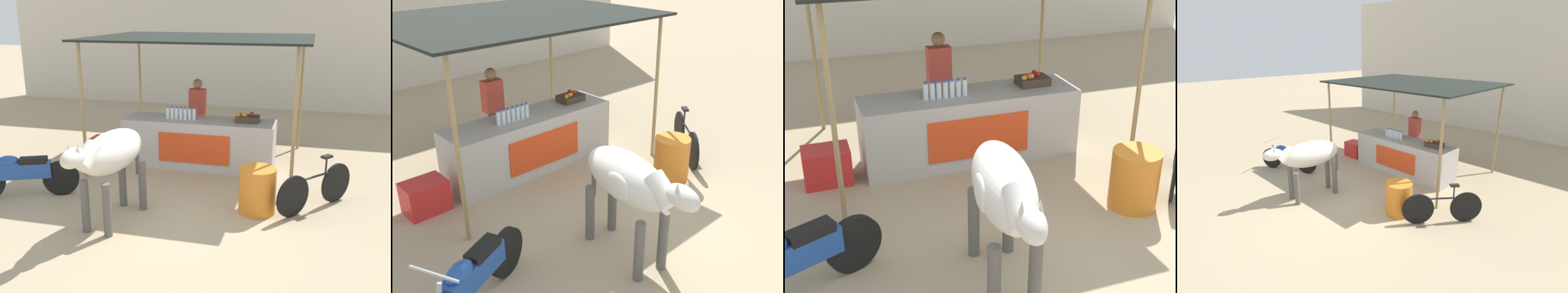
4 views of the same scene
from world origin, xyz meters
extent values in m
plane|color=tan|center=(0.00, 0.00, 0.00)|extent=(60.00, 60.00, 0.00)
cube|color=beige|center=(0.00, 8.36, 2.80)|extent=(16.00, 0.50, 5.61)
cube|color=#B2ADA8|center=(0.00, 2.20, 0.48)|extent=(3.00, 0.80, 0.96)
cube|color=red|center=(0.00, 1.79, 0.48)|extent=(1.40, 0.02, 0.58)
cube|color=black|center=(0.00, 2.50, 2.52)|extent=(4.20, 3.20, 0.04)
cylinder|color=#997F51|center=(-1.89, 1.06, 1.26)|extent=(0.06, 0.06, 2.52)
cylinder|color=#997F51|center=(1.89, 1.06, 1.26)|extent=(0.06, 0.06, 2.52)
cylinder|color=#997F51|center=(-1.89, 3.94, 1.26)|extent=(0.06, 0.06, 2.52)
cylinder|color=#997F51|center=(1.89, 3.94, 1.26)|extent=(0.06, 0.06, 2.52)
cylinder|color=silver|center=(-0.62, 2.15, 1.07)|extent=(0.07, 0.07, 0.22)
cylinder|color=blue|center=(-0.62, 2.15, 1.19)|extent=(0.04, 0.04, 0.03)
cylinder|color=silver|center=(-0.53, 2.15, 1.07)|extent=(0.07, 0.07, 0.22)
cylinder|color=blue|center=(-0.53, 2.15, 1.19)|extent=(0.04, 0.04, 0.03)
cylinder|color=silver|center=(-0.44, 2.15, 1.07)|extent=(0.07, 0.07, 0.22)
cylinder|color=blue|center=(-0.44, 2.15, 1.19)|extent=(0.04, 0.04, 0.03)
cylinder|color=silver|center=(-0.35, 2.15, 1.07)|extent=(0.07, 0.07, 0.22)
cylinder|color=blue|center=(-0.35, 2.15, 1.19)|extent=(0.04, 0.04, 0.03)
cylinder|color=silver|center=(-0.26, 2.15, 1.07)|extent=(0.07, 0.07, 0.22)
cylinder|color=blue|center=(-0.26, 2.15, 1.19)|extent=(0.04, 0.04, 0.03)
cylinder|color=silver|center=(-0.17, 2.15, 1.07)|extent=(0.07, 0.07, 0.22)
cylinder|color=blue|center=(-0.17, 2.15, 1.19)|extent=(0.04, 0.04, 0.03)
cylinder|color=silver|center=(-0.08, 2.15, 1.07)|extent=(0.07, 0.07, 0.22)
cylinder|color=blue|center=(-0.08, 2.15, 1.19)|extent=(0.04, 0.04, 0.03)
cube|color=#3F3326|center=(0.96, 2.25, 1.02)|extent=(0.44, 0.32, 0.12)
sphere|color=#B21E19|center=(0.84, 2.19, 1.11)|extent=(0.08, 0.08, 0.08)
sphere|color=#B21E19|center=(1.04, 2.25, 1.11)|extent=(0.08, 0.08, 0.08)
sphere|color=orange|center=(0.92, 2.20, 1.11)|extent=(0.08, 0.08, 0.08)
sphere|color=orange|center=(0.87, 2.20, 1.11)|extent=(0.08, 0.08, 0.08)
sphere|color=#B21E19|center=(1.03, 2.35, 1.11)|extent=(0.08, 0.08, 0.08)
sphere|color=orange|center=(0.79, 2.16, 1.11)|extent=(0.08, 0.08, 0.08)
cylinder|color=#383842|center=(-0.21, 2.95, 0.44)|extent=(0.22, 0.22, 0.88)
cube|color=#BF3F33|center=(-0.21, 2.95, 1.16)|extent=(0.34, 0.20, 0.56)
sphere|color=#8C6647|center=(-0.21, 2.95, 1.55)|extent=(0.20, 0.20, 0.20)
cube|color=red|center=(-1.98, 2.10, 0.24)|extent=(0.60, 0.44, 0.48)
cylinder|color=orange|center=(1.42, 0.29, 0.36)|extent=(0.57, 0.57, 0.72)
ellipsoid|color=silver|center=(-0.59, -0.52, 1.08)|extent=(0.72, 1.46, 0.60)
cylinder|color=#575551|center=(-0.48, -1.03, 0.39)|extent=(0.12, 0.12, 0.78)
cylinder|color=#575551|center=(-0.84, -0.98, 0.39)|extent=(0.12, 0.12, 0.78)
cylinder|color=#575551|center=(-0.33, -0.06, 0.39)|extent=(0.12, 0.12, 0.78)
cylinder|color=#575551|center=(-0.69, -0.01, 0.39)|extent=(0.12, 0.12, 0.78)
cylinder|color=silver|center=(-0.68, -1.11, 1.19)|extent=(0.30, 0.48, 0.41)
ellipsoid|color=silver|center=(-0.72, -1.40, 1.25)|extent=(0.28, 0.47, 0.26)
cone|color=beige|center=(-0.65, -1.39, 1.39)|extent=(0.05, 0.05, 0.10)
cone|color=beige|center=(-0.79, -1.37, 1.39)|extent=(0.05, 0.05, 0.10)
cylinder|color=#575551|center=(-0.49, 0.14, 0.81)|extent=(0.06, 0.06, 0.60)
ellipsoid|color=silver|center=(-0.82, -0.58, 1.08)|extent=(0.16, 0.45, 0.32)
cylinder|color=black|center=(-2.98, -0.34, 0.30)|extent=(0.58, 0.32, 0.60)
cylinder|color=black|center=(-1.89, 0.15, 0.30)|extent=(0.58, 0.32, 0.60)
cube|color=#1E4799|center=(-2.43, -0.09, 0.48)|extent=(0.89, 0.53, 0.28)
ellipsoid|color=#1E4799|center=(-2.63, -0.19, 0.64)|extent=(0.41, 0.33, 0.20)
cube|color=black|center=(-2.27, -0.02, 0.64)|extent=(0.48, 0.35, 0.10)
cylinder|color=#99999E|center=(-2.93, -0.32, 0.88)|extent=(0.25, 0.51, 0.03)
cylinder|color=#99999E|center=(-2.96, -0.33, 0.50)|extent=(0.20, 0.13, 0.49)
cylinder|color=black|center=(1.96, 0.25, 0.33)|extent=(0.46, 0.53, 0.66)
cylinder|color=black|center=(2.61, 1.01, 0.33)|extent=(0.46, 0.53, 0.66)
cylinder|color=black|center=(2.29, 0.63, 0.55)|extent=(0.58, 0.67, 0.04)
cylinder|color=black|center=(2.43, 0.80, 0.67)|extent=(0.03, 0.03, 0.28)
cube|color=black|center=(2.43, 0.80, 0.83)|extent=(0.19, 0.20, 0.04)
camera|label=1|loc=(2.15, -6.30, 3.04)|focal=42.00mm
camera|label=2|loc=(-4.15, -3.65, 3.65)|focal=42.00mm
camera|label=3|loc=(-2.19, -4.44, 3.44)|focal=50.00mm
camera|label=4|loc=(5.15, -4.28, 3.47)|focal=28.00mm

